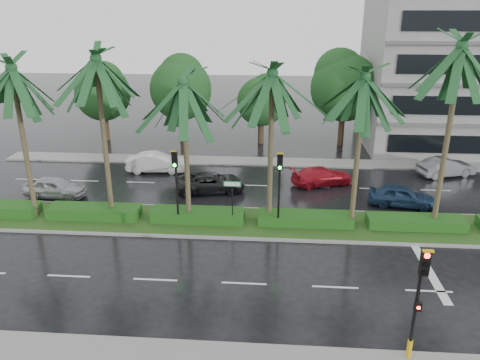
# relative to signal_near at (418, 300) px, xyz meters

# --- Properties ---
(ground) EXTENTS (120.00, 120.00, 0.00)m
(ground) POSITION_rel_signal_near_xyz_m (-6.00, 9.39, -2.50)
(ground) COLOR black
(ground) RESTS_ON ground
(far_sidewalk) EXTENTS (40.00, 2.00, 0.12)m
(far_sidewalk) POSITION_rel_signal_near_xyz_m (-6.00, 21.39, -2.44)
(far_sidewalk) COLOR gray
(far_sidewalk) RESTS_ON ground
(median) EXTENTS (36.00, 4.00, 0.15)m
(median) POSITION_rel_signal_near_xyz_m (-6.00, 10.39, -2.42)
(median) COLOR gray
(median) RESTS_ON ground
(hedge) EXTENTS (35.20, 1.40, 0.60)m
(hedge) POSITION_rel_signal_near_xyz_m (-6.00, 10.39, -2.05)
(hedge) COLOR #184D16
(hedge) RESTS_ON median
(lane_markings) EXTENTS (34.00, 13.06, 0.01)m
(lane_markings) POSITION_rel_signal_near_xyz_m (-2.96, 8.96, -2.50)
(lane_markings) COLOR silver
(lane_markings) RESTS_ON ground
(palm_row) EXTENTS (26.30, 4.20, 10.40)m
(palm_row) POSITION_rel_signal_near_xyz_m (-7.25, 10.41, 5.47)
(palm_row) COLOR #3D3523
(palm_row) RESTS_ON median
(signal_near) EXTENTS (0.34, 0.45, 4.36)m
(signal_near) POSITION_rel_signal_near_xyz_m (0.00, 0.00, 0.00)
(signal_near) COLOR black
(signal_near) RESTS_ON near_sidewalk
(signal_median_left) EXTENTS (0.34, 0.42, 4.36)m
(signal_median_left) POSITION_rel_signal_near_xyz_m (-10.00, 9.69, 0.49)
(signal_median_left) COLOR black
(signal_median_left) RESTS_ON median
(signal_median_right) EXTENTS (0.34, 0.42, 4.36)m
(signal_median_right) POSITION_rel_signal_near_xyz_m (-4.50, 9.69, 0.49)
(signal_median_right) COLOR black
(signal_median_right) RESTS_ON median
(street_sign) EXTENTS (0.95, 0.09, 2.60)m
(street_sign) POSITION_rel_signal_near_xyz_m (-7.00, 9.87, -0.38)
(street_sign) COLOR black
(street_sign) RESTS_ON median
(bg_trees) EXTENTS (32.91, 5.72, 8.27)m
(bg_trees) POSITION_rel_signal_near_xyz_m (-5.44, 26.98, 2.30)
(bg_trees) COLOR #352218
(bg_trees) RESTS_ON ground
(building) EXTENTS (16.00, 10.00, 12.00)m
(building) POSITION_rel_signal_near_xyz_m (11.00, 27.39, 3.50)
(building) COLOR gray
(building) RESTS_ON ground
(car_silver) EXTENTS (1.79, 3.98, 1.33)m
(car_silver) POSITION_rel_signal_near_xyz_m (-18.67, 13.39, -1.84)
(car_silver) COLOR #A6A7AE
(car_silver) RESTS_ON ground
(car_white) EXTENTS (1.80, 4.37, 1.41)m
(car_white) POSITION_rel_signal_near_xyz_m (-13.42, 18.67, -1.80)
(car_white) COLOR silver
(car_white) RESTS_ON ground
(car_darkgrey) EXTENTS (2.99, 4.86, 1.26)m
(car_darkgrey) POSITION_rel_signal_near_xyz_m (-8.92, 15.12, -1.87)
(car_darkgrey) COLOR black
(car_darkgrey) RESTS_ON ground
(car_red) EXTENTS (3.04, 4.55, 1.23)m
(car_red) POSITION_rel_signal_near_xyz_m (-1.50, 16.92, -1.89)
(car_red) COLOR #A7121F
(car_red) RESTS_ON ground
(car_blue) EXTENTS (2.15, 4.11, 1.33)m
(car_blue) POSITION_rel_signal_near_xyz_m (3.00, 13.62, -1.84)
(car_blue) COLOR navy
(car_blue) RESTS_ON ground
(car_grey) EXTENTS (2.58, 4.31, 1.34)m
(car_grey) POSITION_rel_signal_near_xyz_m (7.50, 19.30, -1.83)
(car_grey) COLOR #515356
(car_grey) RESTS_ON ground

